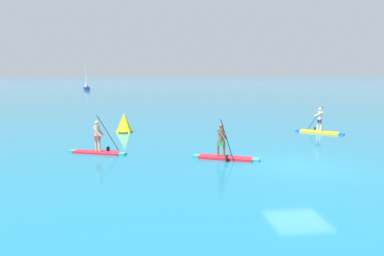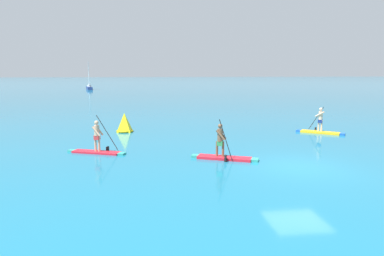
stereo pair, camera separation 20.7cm
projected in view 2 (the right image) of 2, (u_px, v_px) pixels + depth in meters
name	position (u px, v px, depth m)	size (l,w,h in m)	color
ground	(299.00, 167.00, 15.55)	(440.00, 440.00, 0.00)	#196B8C
paddleboarder_near_left	(97.00, 146.00, 18.05)	(3.00, 1.50, 1.92)	red
paddleboarder_mid_center	(224.00, 152.00, 16.81)	(3.06, 1.65, 1.96)	red
paddleboarder_far_right	(320.00, 128.00, 23.79)	(2.69, 2.20, 1.74)	yellow
race_marker_buoy	(125.00, 124.00, 24.29)	(1.31, 1.31, 1.28)	yellow
sailboat_left_horizon	(89.00, 85.00, 78.10)	(1.99, 4.43, 5.93)	navy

